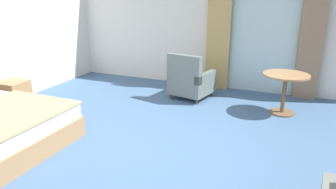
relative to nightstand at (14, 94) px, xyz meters
The scene contains 8 objects.
ground 2.95m from the nightstand, 12.65° to the right, with size 6.94×7.23×0.10m, color #426084.
wall_back 4.09m from the nightstand, 43.47° to the left, with size 6.54×0.12×2.67m, color silver.
balcony_glass_door 4.82m from the nightstand, 33.88° to the left, with size 1.30×0.02×2.35m, color silver.
curtain_panel_left 4.10m from the nightstand, 39.69° to the left, with size 0.48×0.10×2.55m, color tan.
curtain_panel_right 5.52m from the nightstand, 27.87° to the left, with size 0.43×0.10×2.55m, color #897056.
nightstand is the anchor object (origin of this frame).
armchair_by_window 3.22m from the nightstand, 31.20° to the left, with size 0.82×0.84×0.89m.
round_cafe_table 4.72m from the nightstand, 18.86° to the left, with size 0.75×0.75×0.69m.
Camera 1 is at (1.73, -3.17, 1.97)m, focal length 33.36 mm.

